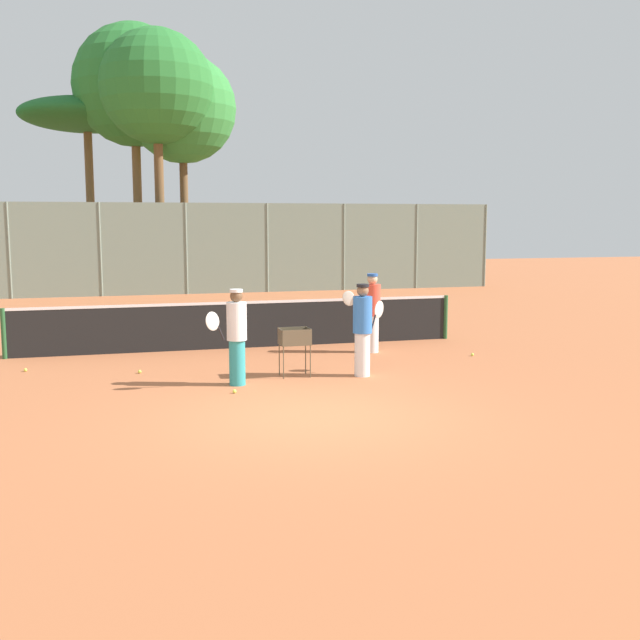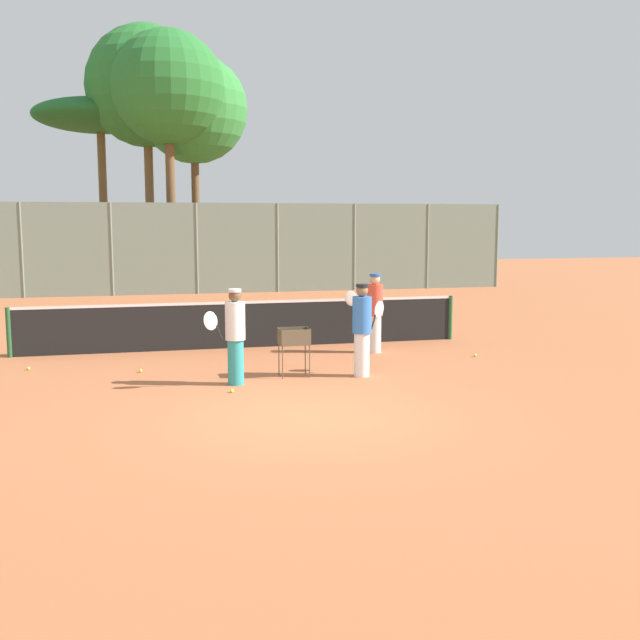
{
  "view_description": "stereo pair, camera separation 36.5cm",
  "coord_description": "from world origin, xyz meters",
  "px_view_note": "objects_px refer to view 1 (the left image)",
  "views": [
    {
      "loc": [
        -2.77,
        -10.46,
        2.91
      ],
      "look_at": [
        1.01,
        3.21,
        1.0
      ],
      "focal_mm": 42.0,
      "sensor_mm": 36.0,
      "label": 1
    },
    {
      "loc": [
        -2.42,
        -10.55,
        2.91
      ],
      "look_at": [
        1.01,
        3.21,
        1.0
      ],
      "focal_mm": 42.0,
      "sensor_mm": 36.0,
      "label": 2
    }
  ],
  "objects_px": {
    "player_white_outfit": "(372,312)",
    "ball_cart": "(295,340)",
    "player_yellow_shirt": "(363,328)",
    "tennis_net": "(242,324)",
    "parked_car": "(121,272)",
    "player_red_cap": "(236,336)"
  },
  "relations": [
    {
      "from": "ball_cart",
      "to": "tennis_net",
      "type": "bearing_deg",
      "value": 97.23
    },
    {
      "from": "player_yellow_shirt",
      "to": "ball_cart",
      "type": "relative_size",
      "value": 1.91
    },
    {
      "from": "player_red_cap",
      "to": "player_yellow_shirt",
      "type": "height_order",
      "value": "player_yellow_shirt"
    },
    {
      "from": "player_white_outfit",
      "to": "player_yellow_shirt",
      "type": "bearing_deg",
      "value": 66.09
    },
    {
      "from": "player_red_cap",
      "to": "ball_cart",
      "type": "relative_size",
      "value": 1.88
    },
    {
      "from": "player_white_outfit",
      "to": "ball_cart",
      "type": "distance_m",
      "value": 3.04
    },
    {
      "from": "ball_cart",
      "to": "player_white_outfit",
      "type": "bearing_deg",
      "value": 42.51
    },
    {
      "from": "tennis_net",
      "to": "player_yellow_shirt",
      "type": "relative_size",
      "value": 5.89
    },
    {
      "from": "tennis_net",
      "to": "ball_cart",
      "type": "distance_m",
      "value": 3.39
    },
    {
      "from": "ball_cart",
      "to": "parked_car",
      "type": "height_order",
      "value": "parked_car"
    },
    {
      "from": "player_white_outfit",
      "to": "parked_car",
      "type": "height_order",
      "value": "player_white_outfit"
    },
    {
      "from": "tennis_net",
      "to": "parked_car",
      "type": "bearing_deg",
      "value": 98.41
    },
    {
      "from": "player_white_outfit",
      "to": "ball_cart",
      "type": "height_order",
      "value": "player_white_outfit"
    },
    {
      "from": "tennis_net",
      "to": "player_yellow_shirt",
      "type": "bearing_deg",
      "value": -65.5
    },
    {
      "from": "ball_cart",
      "to": "player_red_cap",
      "type": "bearing_deg",
      "value": -159.34
    },
    {
      "from": "player_yellow_shirt",
      "to": "parked_car",
      "type": "bearing_deg",
      "value": 66.1
    },
    {
      "from": "ball_cart",
      "to": "parked_car",
      "type": "distance_m",
      "value": 20.21
    },
    {
      "from": "ball_cart",
      "to": "parked_car",
      "type": "xyz_separation_m",
      "value": [
        -2.89,
        20.0,
        -0.02
      ]
    },
    {
      "from": "player_red_cap",
      "to": "parked_car",
      "type": "height_order",
      "value": "player_red_cap"
    },
    {
      "from": "ball_cart",
      "to": "parked_car",
      "type": "relative_size",
      "value": 0.22
    },
    {
      "from": "tennis_net",
      "to": "ball_cart",
      "type": "relative_size",
      "value": 11.24
    },
    {
      "from": "player_yellow_shirt",
      "to": "parked_car",
      "type": "height_order",
      "value": "player_yellow_shirt"
    }
  ]
}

